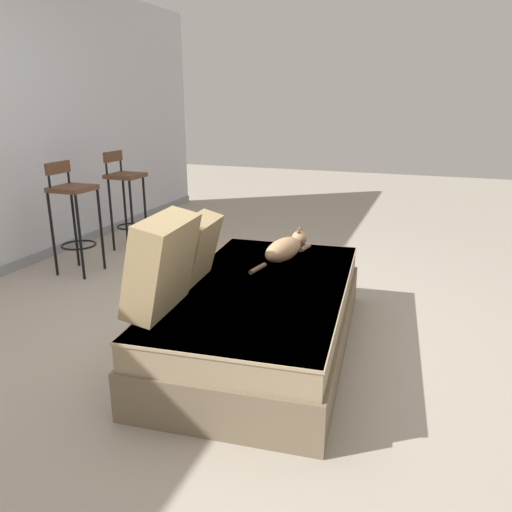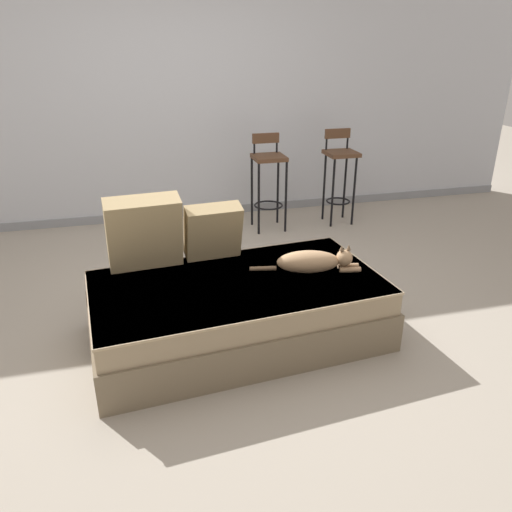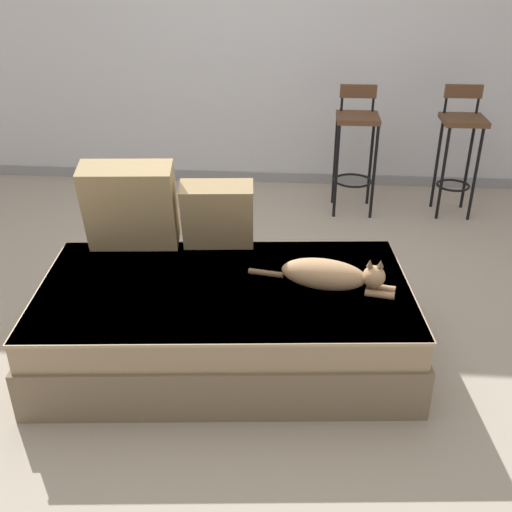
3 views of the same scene
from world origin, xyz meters
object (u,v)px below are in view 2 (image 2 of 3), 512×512
Objects in this scene: couch at (238,309)px; throw_pillow_corner at (144,232)px; bar_stool_near_window at (268,173)px; throw_pillow_middle at (213,231)px; bar_stool_by_doorway at (340,166)px; cat at (313,261)px.

throw_pillow_corner reaches higher than couch.
bar_stool_near_window is at bearing 51.28° from throw_pillow_corner.
bar_stool_by_doorway is at bearing 44.43° from throw_pillow_middle.
bar_stool_near_window is (0.86, 1.62, -0.03)m from throw_pillow_middle.
bar_stool_near_window is at bearing 68.95° from couch.
bar_stool_near_window is (0.78, 2.02, 0.38)m from couch.
bar_stool_near_window is at bearing 61.96° from throw_pillow_middle.
cat is (0.60, -0.39, -0.13)m from throw_pillow_middle.
bar_stool_near_window reaches higher than throw_pillow_corner.
throw_pillow_middle is 0.73m from cat.
couch is 3.83× the size of throw_pillow_corner.
bar_stool_by_doorway is at bearing 0.07° from bar_stool_near_window.
cat is (1.07, -0.35, -0.18)m from throw_pillow_corner.
bar_stool_by_doorway is (1.05, 2.00, 0.12)m from cat.
couch is at bearing -111.05° from bar_stool_near_window.
cat is at bearing 1.68° from couch.
couch is 2.68× the size of cat.
couch is 0.58m from throw_pillow_middle.
cat is 0.74× the size of bar_stool_by_doorway.
throw_pillow_middle is at bearing 101.62° from couch.
throw_pillow_corner is 1.14m from cat.
throw_pillow_corner is at bearing -128.72° from bar_stool_near_window.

